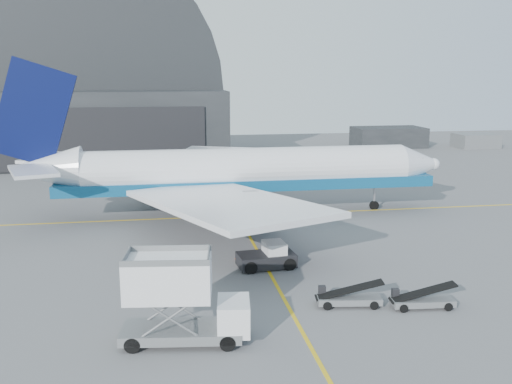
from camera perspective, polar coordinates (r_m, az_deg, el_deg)
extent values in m
plane|color=#565659|center=(41.51, 1.93, -9.08)|extent=(200.00, 200.00, 0.00)
cube|color=gold|center=(60.36, -1.81, -2.38)|extent=(80.00, 0.25, 0.02)
cube|color=gold|center=(39.69, 2.51, -10.08)|extent=(0.25, 40.00, 0.02)
cube|color=black|center=(104.36, -17.40, 6.44)|extent=(50.00, 28.00, 12.00)
cube|color=black|center=(90.58, -18.54, 4.99)|extent=(42.00, 0.40, 9.50)
cube|color=black|center=(120.05, 13.05, 4.42)|extent=(14.00, 8.00, 4.00)
cube|color=slate|center=(124.07, 21.06, 4.17)|extent=(8.00, 6.00, 2.80)
cylinder|color=white|center=(59.97, -0.78, 2.29)|extent=(33.83, 4.51, 4.51)
cone|color=white|center=(65.54, 15.88, 2.66)|extent=(4.13, 4.51, 4.51)
sphere|color=white|center=(66.36, 17.35, 2.68)|extent=(1.32, 1.32, 1.32)
cone|color=white|center=(60.27, -20.14, 2.16)|extent=(6.58, 4.51, 4.51)
cube|color=black|center=(64.98, 15.01, 3.13)|extent=(2.44, 2.07, 0.66)
cube|color=navy|center=(60.23, -0.77, 0.93)|extent=(39.47, 4.56, 1.13)
cube|color=white|center=(48.70, -3.14, -1.08)|extent=(17.33, 23.04, 1.37)
cube|color=white|center=(70.77, -5.17, 2.94)|extent=(17.33, 23.04, 1.37)
cube|color=white|center=(56.19, -21.42, 1.99)|extent=(5.75, 7.86, 0.33)
cube|color=white|center=(64.39, -19.92, 3.26)|extent=(5.75, 7.86, 0.33)
cube|color=#080E3C|center=(59.85, -21.41, 7.36)|extent=(8.71, 0.47, 10.82)
cylinder|color=gray|center=(53.03, -0.54, -1.66)|extent=(4.89, 2.54, 2.54)
cylinder|color=gray|center=(67.60, -2.52, 1.27)|extent=(4.89, 2.54, 2.54)
cylinder|color=#A5A5AA|center=(64.26, 11.76, -0.55)|extent=(0.26, 0.26, 2.63)
cylinder|color=black|center=(64.46, 11.72, -1.33)|extent=(1.03, 0.33, 1.03)
cylinder|color=black|center=(57.70, -2.16, -2.53)|extent=(1.22, 0.42, 1.22)
cylinder|color=black|center=(63.50, -2.85, -1.20)|extent=(1.22, 0.42, 1.22)
cube|color=slate|center=(33.11, -7.42, -13.66)|extent=(6.97, 3.47, 0.56)
cube|color=silver|center=(32.62, -2.25, -12.25)|extent=(2.08, 2.76, 1.79)
cube|color=black|center=(32.52, -0.75, -11.78)|extent=(0.34, 2.12, 1.00)
cube|color=silver|center=(31.95, -8.78, -8.48)|extent=(4.99, 3.34, 2.23)
cylinder|color=black|center=(32.01, -2.84, -14.84)|extent=(0.93, 0.44, 0.89)
cylinder|color=black|center=(34.12, -2.83, -13.08)|extent=(0.93, 0.44, 0.89)
cylinder|color=black|center=(32.46, -12.26, -14.71)|extent=(0.93, 0.44, 0.89)
cylinder|color=black|center=(34.55, -11.60, -12.99)|extent=(0.93, 0.44, 0.89)
cube|color=black|center=(44.55, 1.03, -6.77)|extent=(4.61, 2.84, 0.99)
cube|color=silver|center=(44.46, 1.85, -5.62)|extent=(1.73, 2.12, 0.99)
cylinder|color=black|center=(44.05, 3.36, -7.24)|extent=(1.02, 0.48, 0.99)
cylinder|color=black|center=(46.03, 2.49, -6.38)|extent=(1.02, 0.48, 0.99)
cylinder|color=black|center=(43.22, -0.54, -7.60)|extent=(1.02, 0.48, 0.99)
cylinder|color=black|center=(45.23, -1.25, -6.70)|extent=(1.02, 0.48, 0.99)
cube|color=slate|center=(38.05, 9.27, -10.55)|extent=(4.27, 1.95, 0.42)
cube|color=black|center=(37.80, 9.30, -9.64)|extent=(4.47, 1.52, 1.20)
cube|color=black|center=(38.07, 6.62, -9.70)|extent=(0.51, 0.43, 0.56)
cylinder|color=black|center=(37.82, 11.72, -11.03)|extent=(0.59, 0.31, 0.56)
cylinder|color=black|center=(38.99, 11.28, -10.29)|extent=(0.59, 0.31, 0.56)
cylinder|color=black|center=(37.26, 7.15, -11.22)|extent=(0.59, 0.31, 0.56)
cylinder|color=black|center=(38.45, 6.85, -10.46)|extent=(0.59, 0.31, 0.56)
cube|color=slate|center=(38.78, 16.30, -10.47)|extent=(4.10, 1.69, 0.41)
cube|color=black|center=(38.55, 16.35, -9.60)|extent=(4.32, 1.26, 1.16)
cube|color=black|center=(38.51, 13.76, -9.76)|extent=(0.48, 0.40, 0.55)
cylinder|color=black|center=(38.82, 18.66, -10.82)|extent=(0.56, 0.27, 0.55)
cylinder|color=black|center=(39.90, 17.94, -10.14)|extent=(0.56, 0.27, 0.55)
cylinder|color=black|center=(37.80, 14.53, -11.19)|extent=(0.56, 0.27, 0.55)
cylinder|color=black|center=(38.90, 13.92, -10.48)|extent=(0.56, 0.27, 0.55)
cube|color=#EC5E07|center=(46.54, -1.87, -6.72)|extent=(0.40, 0.40, 0.03)
cone|color=#EC5E07|center=(46.45, -1.87, -6.40)|extent=(0.40, 0.40, 0.58)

